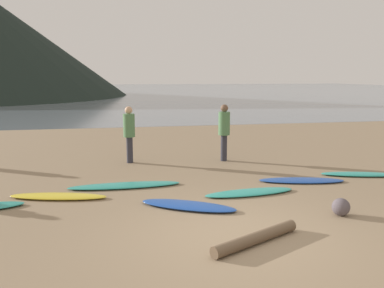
% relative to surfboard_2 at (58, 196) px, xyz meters
% --- Properties ---
extents(ground_plane, '(120.00, 120.00, 0.20)m').
position_rel_surfboard_2_xyz_m(ground_plane, '(3.23, 7.30, -0.14)').
color(ground_plane, '#8C7559').
rests_on(ground_plane, ground).
extents(ocean_water, '(140.00, 100.00, 0.01)m').
position_rel_surfboard_2_xyz_m(ocean_water, '(3.23, 61.84, -0.04)').
color(ocean_water, slate).
rests_on(ocean_water, ground).
extents(surfboard_2, '(2.19, 0.96, 0.09)m').
position_rel_surfboard_2_xyz_m(surfboard_2, '(0.00, 0.00, 0.00)').
color(surfboard_2, yellow).
rests_on(surfboard_2, ground).
extents(surfboard_3, '(2.68, 0.56, 0.08)m').
position_rel_surfboard_2_xyz_m(surfboard_3, '(1.45, 0.62, -0.00)').
color(surfboard_3, teal).
rests_on(surfboard_3, ground).
extents(surfboard_4, '(2.03, 1.47, 0.10)m').
position_rel_surfboard_2_xyz_m(surfboard_4, '(2.68, -1.16, 0.00)').
color(surfboard_4, '#1E479E').
rests_on(surfboard_4, ground).
extents(surfboard_5, '(2.17, 0.73, 0.08)m').
position_rel_surfboard_2_xyz_m(surfboard_5, '(4.21, -0.50, -0.00)').
color(surfboard_5, teal).
rests_on(surfboard_5, ground).
extents(surfboard_6, '(2.21, 0.97, 0.07)m').
position_rel_surfboard_2_xyz_m(surfboard_6, '(5.85, 0.26, -0.01)').
color(surfboard_6, '#1E479E').
rests_on(surfboard_6, ground).
extents(surfboard_7, '(2.12, 0.96, 0.09)m').
position_rel_surfboard_2_xyz_m(surfboard_7, '(7.67, 0.52, -0.00)').
color(surfboard_7, teal).
rests_on(surfboard_7, ground).
extents(person_0, '(0.35, 0.35, 1.73)m').
position_rel_surfboard_2_xyz_m(person_0, '(1.68, 3.33, 0.98)').
color(person_0, '#2D2D38').
rests_on(person_0, ground).
extents(person_1, '(0.36, 0.36, 1.77)m').
position_rel_surfboard_2_xyz_m(person_1, '(4.59, 3.06, 1.00)').
color(person_1, '#2D2D38').
rests_on(person_1, ground).
extents(driftwood_log, '(1.68, 0.99, 0.19)m').
position_rel_surfboard_2_xyz_m(driftwood_log, '(3.42, -3.09, 0.05)').
color(driftwood_log, brown).
rests_on(driftwood_log, ground).
extents(beach_rock_near, '(0.34, 0.34, 0.34)m').
position_rel_surfboard_2_xyz_m(beach_rock_near, '(5.46, -2.16, 0.13)').
color(beach_rock_near, '#554C51').
rests_on(beach_rock_near, ground).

